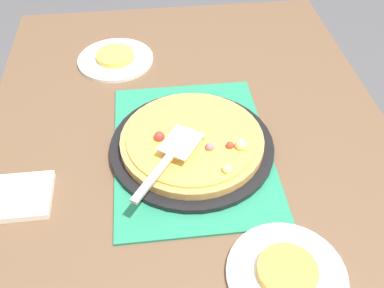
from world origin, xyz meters
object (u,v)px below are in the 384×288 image
(pizza, at_px, (192,140))
(pizza_server, at_px, (170,156))
(pizza_pan, at_px, (192,146))
(plate_far_right, at_px, (286,275))
(served_slice_left, at_px, (115,56))
(napkin_stack, at_px, (23,196))
(plate_near_left, at_px, (116,60))
(served_slice_right, at_px, (288,271))

(pizza, distance_m, pizza_server, 0.10)
(pizza_pan, xyz_separation_m, plate_far_right, (0.34, 0.13, -0.01))
(pizza, relative_size, served_slice_left, 3.00)
(pizza, relative_size, plate_far_right, 1.50)
(pizza_pan, distance_m, plate_far_right, 0.36)
(pizza_pan, bearing_deg, plate_far_right, 21.51)
(pizza_pan, distance_m, served_slice_left, 0.43)
(served_slice_left, distance_m, pizza_server, 0.49)
(served_slice_left, relative_size, napkin_stack, 0.92)
(pizza, bearing_deg, plate_far_right, 21.45)
(pizza, bearing_deg, pizza_server, -35.78)
(pizza_pan, distance_m, plate_near_left, 0.43)
(plate_near_left, height_order, served_slice_left, served_slice_left)
(pizza_pan, height_order, napkin_stack, pizza_pan)
(plate_near_left, height_order, plate_far_right, same)
(served_slice_right, distance_m, pizza_server, 0.33)
(plate_near_left, relative_size, served_slice_left, 2.00)
(served_slice_left, relative_size, pizza_server, 0.52)
(served_slice_right, bearing_deg, plate_near_left, -156.67)
(plate_far_right, height_order, pizza_server, pizza_server)
(served_slice_right, bearing_deg, pizza_pan, -158.49)
(pizza, height_order, plate_near_left, pizza)
(plate_near_left, bearing_deg, served_slice_right, 23.33)
(pizza_server, relative_size, napkin_stack, 1.78)
(served_slice_left, bearing_deg, plate_near_left, 0.00)
(plate_near_left, bearing_deg, napkin_stack, -20.98)
(plate_far_right, xyz_separation_m, napkin_stack, (-0.24, -0.50, 0.00))
(napkin_stack, bearing_deg, pizza, 105.22)
(plate_near_left, height_order, served_slice_right, served_slice_right)
(served_slice_left, bearing_deg, served_slice_right, 23.33)
(plate_near_left, distance_m, plate_far_right, 0.79)
(napkin_stack, bearing_deg, pizza_pan, 105.41)
(plate_near_left, distance_m, served_slice_left, 0.01)
(pizza, distance_m, served_slice_left, 0.43)
(napkin_stack, bearing_deg, served_slice_right, 64.81)
(plate_far_right, height_order, napkin_stack, napkin_stack)
(served_slice_left, distance_m, napkin_stack, 0.53)
(pizza_pan, relative_size, served_slice_right, 3.45)
(pizza_pan, relative_size, served_slice_left, 3.45)
(pizza, bearing_deg, plate_near_left, -155.10)
(plate_near_left, bearing_deg, pizza_pan, 24.86)
(pizza_pan, relative_size, pizza_server, 1.78)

